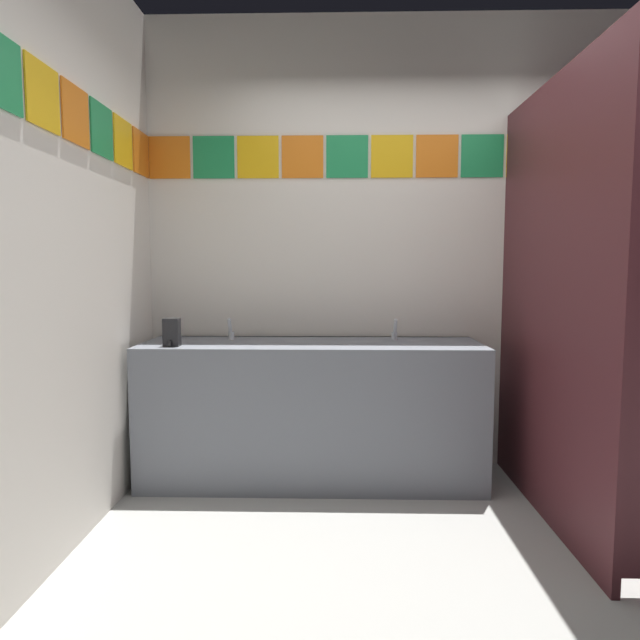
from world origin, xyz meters
TOP-DOWN VIEW (x-y plane):
  - ground_plane at (0.00, 0.00)m, footprint 8.13×8.13m
  - wall_back at (-0.00, 1.50)m, footprint 3.70×0.09m
  - wall_side at (-1.89, 0.00)m, footprint 0.09×2.93m
  - vanity_counter at (-0.78, 1.16)m, footprint 2.03×0.60m
  - faucet_left at (-1.29, 1.25)m, footprint 0.04×0.10m
  - faucet_right at (-0.28, 1.25)m, footprint 0.04×0.10m
  - soap_dispenser at (-1.58, 0.98)m, footprint 0.09×0.09m
  - stall_divider at (0.61, 0.43)m, footprint 0.92×1.55m
  - toilet at (0.99, 1.02)m, footprint 0.39×0.49m

SIDE VIEW (x-z plane):
  - ground_plane at x=0.00m, z-range 0.00..0.00m
  - toilet at x=0.99m, z-range -0.07..0.67m
  - vanity_counter at x=-0.78m, z-range 0.01..0.86m
  - faucet_left at x=-1.29m, z-range 0.83..0.97m
  - faucet_right at x=-0.28m, z-range 0.83..0.97m
  - soap_dispenser at x=-1.58m, z-range 0.85..1.01m
  - stall_divider at x=0.61m, z-range 0.00..2.25m
  - wall_side at x=-1.89m, z-range 0.00..2.89m
  - wall_back at x=0.00m, z-range 0.00..2.89m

